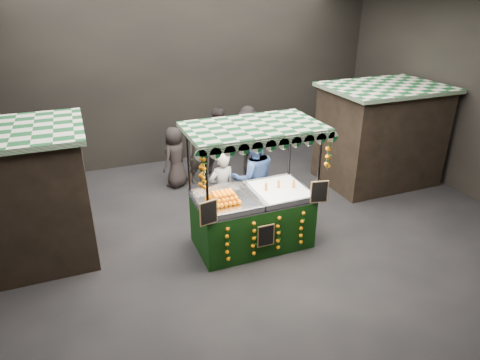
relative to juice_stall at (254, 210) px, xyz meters
name	(u,v)px	position (x,y,z in m)	size (l,w,h in m)	color
ground	(248,238)	(-0.01, 0.24, -0.79)	(12.00, 12.00, 0.00)	black
market_hall	(250,77)	(-0.01, 0.24, 2.59)	(12.10, 10.10, 5.05)	black
neighbour_stall_left	(8,198)	(-4.41, 1.24, 0.52)	(3.00, 2.20, 2.60)	black
neighbour_stall_right	(380,134)	(4.39, 1.74, 0.52)	(3.00, 2.20, 2.60)	black
juice_stall	(254,210)	(0.00, 0.00, 0.00)	(2.64, 1.55, 2.55)	black
vendor_grey	(222,189)	(-0.31, 1.03, 0.06)	(0.68, 0.51, 1.71)	gray
vendor_blue	(253,178)	(0.41, 0.95, 0.24)	(1.10, 0.90, 2.07)	navy
shopper_0	(198,154)	(-0.15, 3.37, 0.02)	(0.62, 0.44, 1.62)	black
shopper_1	(221,143)	(0.57, 3.60, 0.17)	(1.11, 0.97, 1.92)	#2A2422
shopper_2	(250,146)	(1.35, 3.33, 0.05)	(1.01, 0.95, 1.68)	black
shopper_3	(247,132)	(1.83, 4.70, 0.01)	(1.07, 1.19, 1.60)	#2C2524
shopper_4	(175,157)	(-0.77, 3.37, 0.02)	(0.94, 0.90, 1.63)	black
shopper_5	(339,129)	(4.49, 3.71, 0.06)	(1.44, 1.51, 1.71)	black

